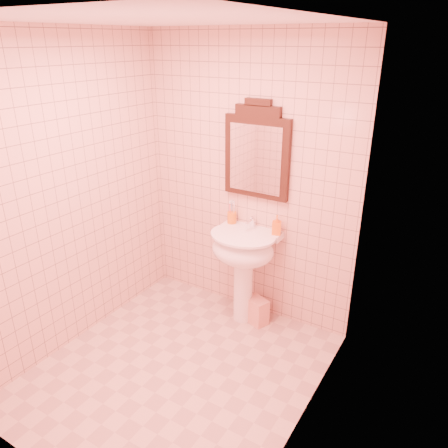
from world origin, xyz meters
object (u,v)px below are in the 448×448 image
Objects in this scene: toothbrush_cup at (232,218)px; pedestal_sink at (243,255)px; soap_dispenser at (277,225)px; mirror at (257,153)px; towel at (257,311)px.

pedestal_sink is at bearing -37.21° from toothbrush_cup.
soap_dispenser reaches higher than pedestal_sink.
toothbrush_cup is (-0.21, -0.04, -0.61)m from mirror.
toothbrush_cup is at bearing 142.79° from pedestal_sink.
mirror is 4.27× the size of toothbrush_cup.
pedestal_sink reaches higher than towel.
mirror is at bearing 90.00° from pedestal_sink.
pedestal_sink is at bearing -169.13° from soap_dispenser.
mirror reaches higher than soap_dispenser.
towel is at bearing -21.59° from toothbrush_cup.
mirror is 0.64m from toothbrush_cup.
pedestal_sink is 0.37m from toothbrush_cup.
soap_dispenser is (0.24, 0.15, 0.28)m from pedestal_sink.
mirror reaches higher than toothbrush_cup.
toothbrush_cup is at bearing 158.41° from towel.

